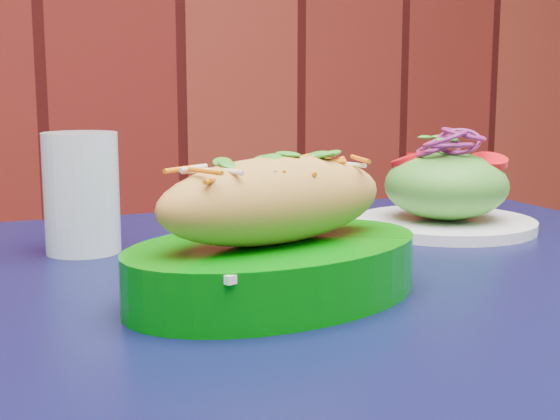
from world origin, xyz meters
name	(u,v)px	position (x,y,z in m)	size (l,w,h in m)	color
cafe_table	(365,373)	(0.36, 1.37, 0.66)	(0.88, 0.88, 0.75)	black
banh_mi_basket	(276,240)	(0.26, 1.35, 0.80)	(0.29, 0.22, 0.12)	#007305
salad_plate	(446,192)	(0.56, 1.52, 0.79)	(0.21, 0.21, 0.12)	white
water_glass	(82,193)	(0.16, 1.59, 0.81)	(0.07, 0.07, 0.12)	silver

